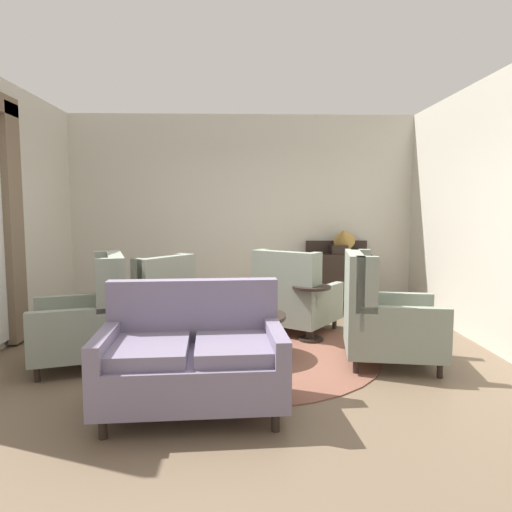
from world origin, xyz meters
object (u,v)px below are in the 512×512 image
armchair_near_window (294,299)px  gramophone (343,238)px  armchair_near_sideboard (152,300)px  side_table (311,308)px  armchair_beside_settee (383,319)px  settee (192,358)px  sideboard (338,277)px  coffee_table (242,322)px  porcelain_vase (248,299)px  armchair_foreground_right (88,320)px

armchair_near_window → gramophone: bearing=-87.0°
armchair_near_sideboard → side_table: size_ratio=1.86×
armchair_near_window → armchair_beside_settee: armchair_beside_settee is taller
settee → sideboard: 4.11m
coffee_table → settee: 1.35m
porcelain_vase → gramophone: bearing=57.1°
gramophone → side_table: bearing=-112.8°
armchair_near_window → gramophone: 1.74m
coffee_table → armchair_near_window: 1.14m
armchair_foreground_right → armchair_near_sideboard: 1.26m
side_table → coffee_table: bearing=-145.4°
armchair_near_sideboard → coffee_table: bearing=86.1°
armchair_near_sideboard → armchair_beside_settee: bearing=101.1°
coffee_table → armchair_beside_settee: armchair_beside_settee is taller
armchair_foreground_right → gramophone: size_ratio=2.14×
coffee_table → gramophone: size_ratio=1.77×
coffee_table → porcelain_vase: size_ratio=2.43×
side_table → gramophone: size_ratio=1.28×
sideboard → gramophone: bearing=-61.5°
porcelain_vase → armchair_foreground_right: size_ratio=0.34×
settee → sideboard: (1.86, 3.66, 0.07)m
coffee_table → armchair_foreground_right: (-1.51, -0.19, 0.08)m
side_table → armchair_near_window: bearing=111.2°
gramophone → armchair_foreground_right: bearing=-140.8°
porcelain_vase → armchair_foreground_right: bearing=-172.5°
settee → armchair_near_window: bearing=61.7°
porcelain_vase → settee: 1.39m
porcelain_vase → gramophone: (1.47, 2.27, 0.48)m
settee → sideboard: bearing=59.6°
porcelain_vase → armchair_near_sideboard: (-1.17, 0.98, -0.20)m
coffee_table → armchair_near_window: bearing=55.4°
armchair_near_window → gramophone: gramophone is taller
gramophone → coffee_table: bearing=-123.7°
armchair_near_window → armchair_beside_settee: size_ratio=1.07×
armchair_beside_settee → settee: bearing=129.5°
settee → armchair_beside_settee: bearing=26.6°
armchair_beside_settee → armchair_foreground_right: bearing=98.0°
armchair_near_sideboard → gramophone: size_ratio=2.38×
side_table → sideboard: (0.68, 1.83, 0.09)m
armchair_foreground_right → armchair_beside_settee: size_ratio=0.98×
armchair_near_window → armchair_beside_settee: (0.74, -1.20, 0.02)m
armchair_foreground_right → sideboard: 3.94m
armchair_beside_settee → coffee_table: bearing=88.6°
armchair_beside_settee → sideboard: bearing=7.5°
porcelain_vase → sideboard: sideboard is taller
settee → coffee_table: bearing=69.9°
armchair_beside_settee → armchair_near_sideboard: armchair_beside_settee is taller
porcelain_vase → sideboard: size_ratio=0.36×
porcelain_vase → armchair_near_window: armchair_near_window is taller
armchair_beside_settee → sideboard: (0.09, 2.64, 0.03)m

